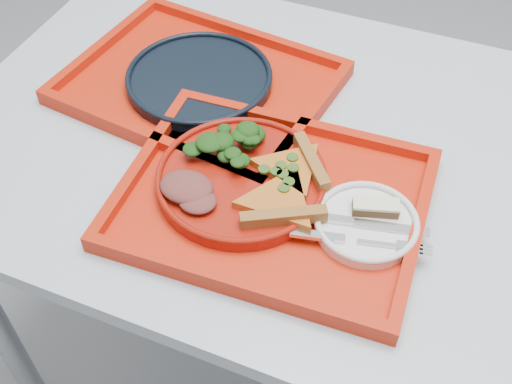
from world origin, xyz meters
The scene contains 13 objects.
table centered at (0.00, 0.00, 0.68)m, with size 1.60×0.80×0.75m.
tray_main centered at (-0.20, -0.14, 0.76)m, with size 0.45×0.35×0.01m, color red.
tray_far centered at (-0.42, 0.07, 0.76)m, with size 0.45×0.35×0.01m, color red.
dinner_plate centered at (-0.25, -0.13, 0.77)m, with size 0.26×0.26×0.02m, color #99150A.
side_plate centered at (-0.05, -0.14, 0.77)m, with size 0.15×0.15×0.01m, color white.
navy_plate centered at (-0.42, 0.07, 0.77)m, with size 0.26×0.26×0.02m, color black.
pizza_slice_a centered at (-0.18, -0.16, 0.79)m, with size 0.14×0.12×0.02m, color gold, non-canonical shape.
pizza_slice_b centered at (-0.19, -0.09, 0.79)m, with size 0.13×0.11×0.02m, color gold, non-canonical shape.
salad_heap centered at (-0.29, -0.09, 0.80)m, with size 0.10×0.09×0.05m, color black.
meat_portion centered at (-0.31, -0.19, 0.79)m, with size 0.08×0.07×0.02m, color brown.
dessert_bar centered at (-0.05, -0.12, 0.79)m, with size 0.07×0.05×0.02m.
knife centered at (-0.05, -0.15, 0.78)m, with size 0.18×0.02×0.01m, color silver.
fork centered at (-0.06, -0.18, 0.78)m, with size 0.18×0.02×0.01m, color silver.
Camera 1 is at (0.02, -0.74, 1.49)m, focal length 45.00 mm.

